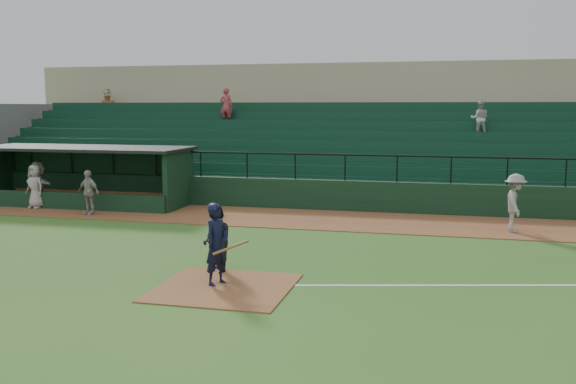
# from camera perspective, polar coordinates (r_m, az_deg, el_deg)

# --- Properties ---
(ground) EXTENTS (90.00, 90.00, 0.00)m
(ground) POSITION_cam_1_polar(r_m,az_deg,el_deg) (15.42, -4.53, -7.61)
(ground) COLOR #315D1E
(ground) RESTS_ON ground
(warning_track) EXTENTS (40.00, 4.00, 0.03)m
(warning_track) POSITION_cam_1_polar(r_m,az_deg,el_deg) (22.96, 1.81, -2.44)
(warning_track) COLOR brown
(warning_track) RESTS_ON ground
(home_plate_dirt) EXTENTS (3.00, 3.00, 0.03)m
(home_plate_dirt) POSITION_cam_1_polar(r_m,az_deg,el_deg) (14.51, -5.79, -8.55)
(home_plate_dirt) COLOR brown
(home_plate_dirt) RESTS_ON ground
(stadium_structure) EXTENTS (38.00, 13.08, 6.40)m
(stadium_structure) POSITION_cam_1_polar(r_m,az_deg,el_deg) (30.97, 5.13, 4.44)
(stadium_structure) COLOR black
(stadium_structure) RESTS_ON ground
(dugout) EXTENTS (8.90, 3.20, 2.42)m
(dugout) POSITION_cam_1_polar(r_m,az_deg,el_deg) (27.88, -17.46, 1.74)
(dugout) COLOR black
(dugout) RESTS_ON ground
(batter_at_plate) EXTENTS (1.13, 0.81, 1.91)m
(batter_at_plate) POSITION_cam_1_polar(r_m,az_deg,el_deg) (14.52, -6.41, -4.73)
(batter_at_plate) COLOR black
(batter_at_plate) RESTS_ON ground
(umpire) EXTENTS (0.99, 1.01, 1.64)m
(umpire) POSITION_cam_1_polar(r_m,az_deg,el_deg) (15.64, -6.43, -4.33)
(umpire) COLOR black
(umpire) RESTS_ON ground
(runner) EXTENTS (0.71, 1.23, 1.90)m
(runner) POSITION_cam_1_polar(r_m,az_deg,el_deg) (21.69, 19.80, -0.93)
(runner) COLOR gray
(runner) RESTS_ON warning_track
(dugout_player_a) EXTENTS (1.05, 0.63, 1.68)m
(dugout_player_a) POSITION_cam_1_polar(r_m,az_deg,el_deg) (24.87, -17.57, -0.02)
(dugout_player_a) COLOR #A7A19C
(dugout_player_a) RESTS_ON warning_track
(dugout_player_b) EXTENTS (0.96, 0.75, 1.74)m
(dugout_player_b) POSITION_cam_1_polar(r_m,az_deg,el_deg) (27.13, -21.86, 0.47)
(dugout_player_b) COLOR #ADA7A2
(dugout_player_b) RESTS_ON warning_track
(dugout_player_c) EXTENTS (1.66, 1.54, 1.86)m
(dugout_player_c) POSITION_cam_1_polar(r_m,az_deg,el_deg) (27.48, -21.59, 0.69)
(dugout_player_c) COLOR gray
(dugout_player_c) RESTS_ON warning_track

